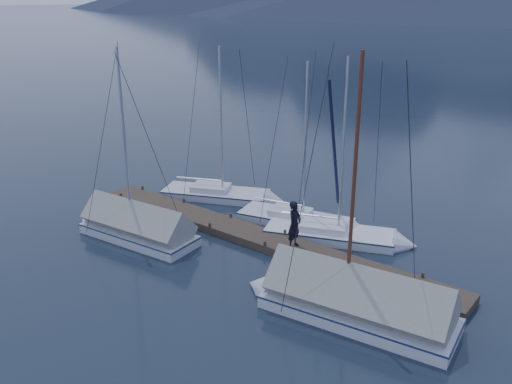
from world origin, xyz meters
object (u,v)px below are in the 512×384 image
sailboat_open_left (231,196)px  sailboat_covered_near (342,301)px  sailboat_open_mid (311,223)px  sailboat_covered_far (130,227)px  sailboat_open_right (349,237)px  person (295,224)px

sailboat_open_left → sailboat_covered_near: sailboat_covered_near is taller
sailboat_open_left → sailboat_open_mid: (5.08, -0.37, -0.01)m
sailboat_covered_near → sailboat_open_left: bearing=149.1°
sailboat_open_left → sailboat_covered_near: size_ratio=0.89×
sailboat_covered_far → sailboat_open_mid: bearing=46.0°
sailboat_open_right → person: (-1.11, -2.49, 1.16)m
sailboat_open_right → person: 2.96m
sailboat_open_left → sailboat_covered_far: sailboat_covered_far is taller
sailboat_open_left → sailboat_covered_far: (-0.47, -6.11, 0.28)m
sailboat_open_mid → sailboat_covered_far: bearing=-134.0°
sailboat_open_right → sailboat_covered_far: sailboat_covered_far is taller
sailboat_covered_near → sailboat_covered_far: bearing=-178.3°
sailboat_open_right → sailboat_covered_near: size_ratio=0.90×
sailboat_open_left → person: 6.93m
sailboat_open_left → sailboat_covered_far: size_ratio=0.95×
sailboat_covered_near → sailboat_covered_far: (-10.18, -0.30, -0.04)m
sailboat_covered_far → person: sailboat_covered_far is taller
sailboat_open_mid → sailboat_covered_near: sailboat_covered_near is taller
sailboat_open_mid → sailboat_open_left: bearing=175.9°
sailboat_open_left → sailboat_open_right: 7.18m
sailboat_open_left → person: bearing=-27.8°
sailboat_open_mid → person: sailboat_open_mid is taller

